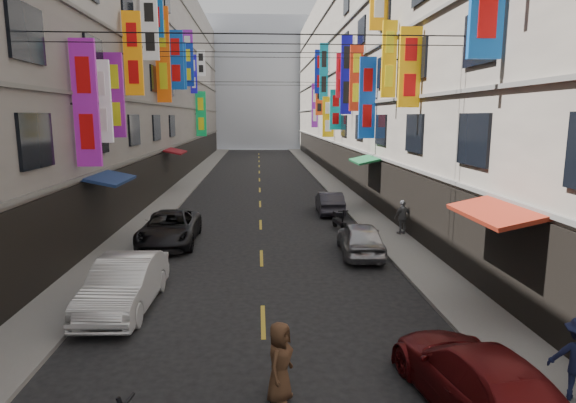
{
  "coord_description": "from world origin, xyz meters",
  "views": [
    {
      "loc": [
        -0.08,
        5.57,
        5.54
      ],
      "look_at": [
        0.43,
        13.93,
        4.06
      ],
      "focal_mm": 30.0,
      "sensor_mm": 36.0,
      "label": 1
    }
  ],
  "objects": [
    {
      "name": "sidewalk_left",
      "position": [
        -6.0,
        42.0,
        0.06
      ],
      "size": [
        2.0,
        90.0,
        0.12
      ],
      "primitive_type": "cube",
      "color": "slate",
      "rests_on": "ground"
    },
    {
      "name": "sidewalk_right",
      "position": [
        6.0,
        42.0,
        0.06
      ],
      "size": [
        2.0,
        90.0,
        0.12
      ],
      "primitive_type": "cube",
      "color": "slate",
      "rests_on": "ground"
    },
    {
      "name": "car_right_far",
      "position": [
        4.0,
        32.71,
        0.64
      ],
      "size": [
        1.47,
        3.94,
        1.29
      ],
      "primitive_type": "imported",
      "rotation": [
        0.0,
        0.0,
        3.11
      ],
      "color": "#2A2932",
      "rests_on": "ground"
    },
    {
      "name": "haze_block",
      "position": [
        0.0,
        92.0,
        11.0
      ],
      "size": [
        18.0,
        8.0,
        22.0
      ],
      "primitive_type": "cube",
      "color": "silver",
      "rests_on": "ground"
    },
    {
      "name": "car_right_mid",
      "position": [
        4.0,
        24.18,
        0.69
      ],
      "size": [
        1.89,
        4.14,
        1.38
      ],
      "primitive_type": "imported",
      "rotation": [
        0.0,
        0.0,
        3.08
      ],
      "color": "#A3A3A8",
      "rests_on": "ground"
    },
    {
      "name": "scooter_far_right",
      "position": [
        3.88,
        28.66,
        0.44
      ],
      "size": [
        0.59,
        1.8,
        1.14
      ],
      "rotation": [
        0.0,
        0.0,
        3.3
      ],
      "color": "black",
      "rests_on": "ground"
    },
    {
      "name": "building_row_left",
      "position": [
        -11.99,
        42.0,
        9.49
      ],
      "size": [
        10.14,
        90.0,
        19.0
      ],
      "color": "gray",
      "rests_on": "ground"
    },
    {
      "name": "car_left_far",
      "position": [
        -4.0,
        26.44,
        0.71
      ],
      "size": [
        2.41,
        5.11,
        1.41
      ],
      "primitive_type": "imported",
      "rotation": [
        0.0,
        0.0,
        0.01
      ],
      "color": "black",
      "rests_on": "ground"
    },
    {
      "name": "car_left_mid",
      "position": [
        -4.0,
        19.13,
        0.75
      ],
      "size": [
        1.75,
        4.62,
        1.51
      ],
      "primitive_type": "imported",
      "rotation": [
        0.0,
        0.0,
        -0.03
      ],
      "color": "silver",
      "rests_on": "ground"
    },
    {
      "name": "pedestrian_rfar",
      "position": [
        6.6,
        27.12,
        0.92
      ],
      "size": [
        1.07,
        0.84,
        1.6
      ],
      "primitive_type": "imported",
      "rotation": [
        0.0,
        0.0,
        3.52
      ],
      "color": "slate",
      "rests_on": "sidewalk_right"
    },
    {
      "name": "overhead_cables",
      "position": [
        0.0,
        30.0,
        8.8
      ],
      "size": [
        14.0,
        38.04,
        1.24
      ],
      "color": "black",
      "rests_on": "ground"
    },
    {
      "name": "building_row_right",
      "position": [
        11.99,
        42.0,
        9.49
      ],
      "size": [
        10.14,
        90.0,
        19.0
      ],
      "color": "gray",
      "rests_on": "ground"
    },
    {
      "name": "pedestrian_crossing",
      "position": [
        0.3,
        14.29,
        0.81
      ],
      "size": [
        0.81,
        0.94,
        1.61
      ],
      "primitive_type": "imported",
      "rotation": [
        0.0,
        0.0,
        1.15
      ],
      "color": "#4E311F",
      "rests_on": "ground"
    },
    {
      "name": "car_right_near",
      "position": [
        4.0,
        13.66,
        0.67
      ],
      "size": [
        2.49,
        4.83,
        1.34
      ],
      "primitive_type": "imported",
      "rotation": [
        0.0,
        0.0,
        3.28
      ],
      "color": "#5D1011",
      "rests_on": "ground"
    },
    {
      "name": "lane_markings",
      "position": [
        0.0,
        39.0,
        0.0
      ],
      "size": [
        0.12,
        80.2,
        0.01
      ],
      "color": "gold",
      "rests_on": "ground"
    },
    {
      "name": "shop_signage",
      "position": [
        -0.1,
        35.54,
        9.0
      ],
      "size": [
        14.0,
        55.0,
        11.42
      ],
      "color": "#0F44BA",
      "rests_on": "ground"
    },
    {
      "name": "street_awnings",
      "position": [
        -1.26,
        26.0,
        3.0
      ],
      "size": [
        13.99,
        35.2,
        0.41
      ],
      "color": "#165529",
      "rests_on": "ground"
    }
  ]
}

